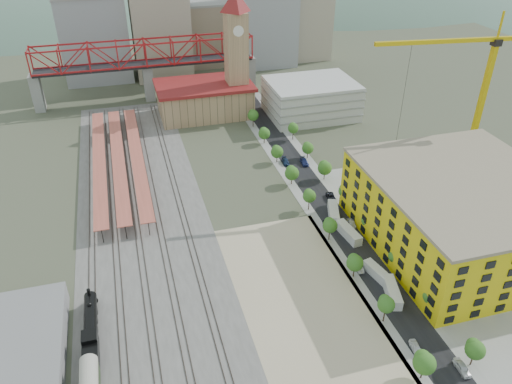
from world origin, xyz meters
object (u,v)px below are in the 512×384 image
object	(u,v)px
clock_tower	(236,43)
site_trailer_a	(392,292)
tower_crane	(476,82)
site_trailer_d	(333,212)
locomotive	(91,330)
car_0	(416,348)
site_trailer_b	(378,273)
site_trailer_c	(348,233)
construction_building	(462,213)

from	to	relation	value
clock_tower	site_trailer_a	distance (m)	117.11
tower_crane	site_trailer_d	bearing A→B (deg)	-167.52
clock_tower	locomotive	distance (m)	125.03
locomotive	site_trailer_d	distance (m)	71.49
site_trailer_a	car_0	size ratio (longest dim) A/B	2.26
clock_tower	site_trailer_b	size ratio (longest dim) A/B	5.85
site_trailer_b	clock_tower	bearing A→B (deg)	82.16
site_trailer_c	site_trailer_d	world-z (taller)	site_trailer_d
clock_tower	construction_building	xyz separation A→B (m)	(34.00, -99.99, -19.29)
locomotive	site_trailer_b	world-z (taller)	locomotive
clock_tower	car_0	distance (m)	132.00
site_trailer_a	site_trailer_b	xyz separation A→B (m)	(0.00, 6.79, -0.10)
construction_building	car_0	size ratio (longest dim) A/B	11.92
site_trailer_d	site_trailer_c	bearing A→B (deg)	-71.31
site_trailer_d	car_0	size ratio (longest dim) A/B	2.31
site_trailer_c	site_trailer_d	distance (m)	10.01
tower_crane	site_trailer_c	xyz separation A→B (m)	(-46.29, -20.25, -30.32)
tower_crane	construction_building	bearing A→B (deg)	-123.92
site_trailer_a	site_trailer_d	xyz separation A→B (m)	(0.00, 33.51, 0.03)
site_trailer_a	site_trailer_b	world-z (taller)	site_trailer_a
tower_crane	site_trailer_a	world-z (taller)	tower_crane
locomotive	site_trailer_a	world-z (taller)	locomotive
construction_building	car_0	bearing A→B (deg)	-135.09
clock_tower	site_trailer_a	world-z (taller)	clock_tower
locomotive	clock_tower	bearing A→B (deg)	61.66
site_trailer_a	site_trailer_c	distance (m)	23.50
construction_building	site_trailer_d	size ratio (longest dim) A/B	5.16
tower_crane	site_trailer_b	size ratio (longest dim) A/B	5.77
tower_crane	site_trailer_a	size ratio (longest dim) A/B	5.34
site_trailer_a	site_trailer_d	distance (m)	33.51
clock_tower	tower_crane	xyz separation A→B (m)	(54.29, -69.83, 2.96)
tower_crane	locomotive	bearing A→B (deg)	-161.44
construction_building	locomotive	bearing A→B (deg)	-175.31
clock_tower	site_trailer_c	bearing A→B (deg)	-84.93
clock_tower	site_trailer_c	xyz separation A→B (m)	(8.00, -90.09, -27.36)
locomotive	site_trailer_a	size ratio (longest dim) A/B	2.44
tower_crane	site_trailer_d	size ratio (longest dim) A/B	5.23
locomotive	site_trailer_a	xyz separation A→B (m)	(66.00, -6.04, -0.87)
locomotive	site_trailer_b	distance (m)	66.01
construction_building	site_trailer_b	bearing A→B (deg)	-165.34
site_trailer_b	car_0	size ratio (longest dim) A/B	2.10
locomotive	site_trailer_c	bearing A→B (deg)	14.82
car_0	site_trailer_d	bearing A→B (deg)	94.95
site_trailer_b	locomotive	bearing A→B (deg)	168.52
construction_building	tower_crane	size ratio (longest dim) A/B	0.99
site_trailer_b	site_trailer_c	xyz separation A→B (m)	(0.00, 16.71, 0.12)
locomotive	site_trailer_d	size ratio (longest dim) A/B	2.39
locomotive	tower_crane	world-z (taller)	tower_crane
site_trailer_a	site_trailer_d	bearing A→B (deg)	105.19
construction_building	site_trailer_c	xyz separation A→B (m)	(-26.00, 9.91, -8.07)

